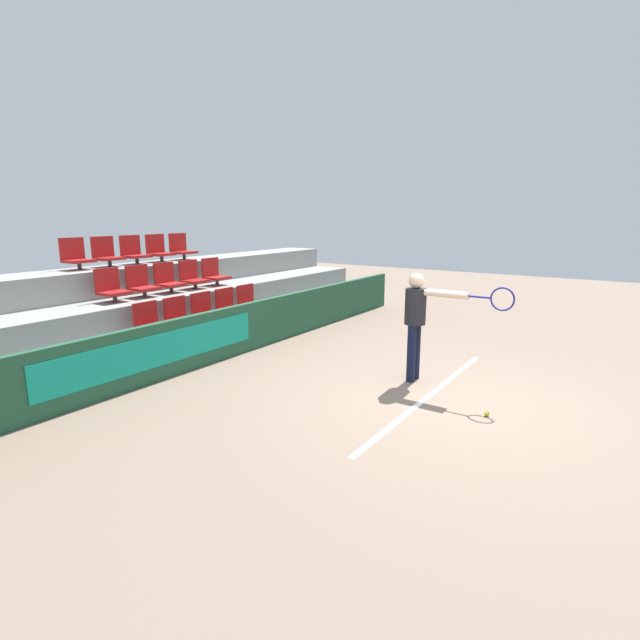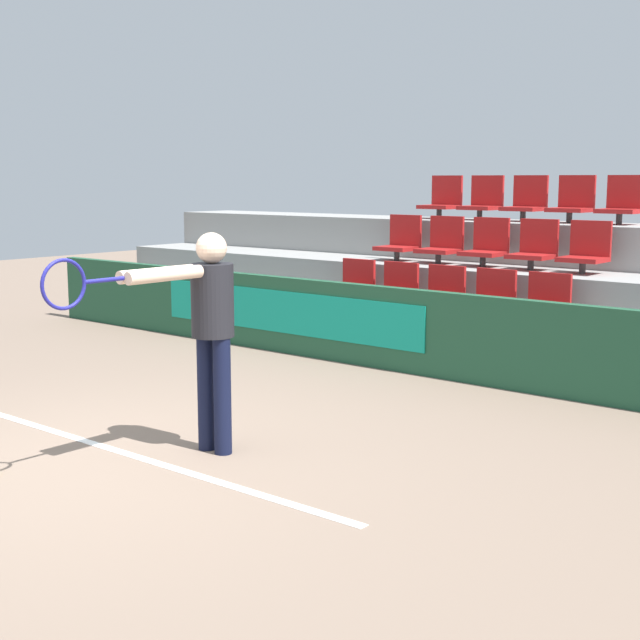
{
  "view_description": "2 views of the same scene",
  "coord_description": "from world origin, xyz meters",
  "px_view_note": "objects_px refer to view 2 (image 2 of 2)",
  "views": [
    {
      "loc": [
        -6.3,
        -2.04,
        2.46
      ],
      "look_at": [
        0.11,
        2.19,
        0.82
      ],
      "focal_mm": 28.0,
      "sensor_mm": 36.0,
      "label": 1
    },
    {
      "loc": [
        5.14,
        -3.65,
        2.0
      ],
      "look_at": [
        0.33,
        2.15,
        0.8
      ],
      "focal_mm": 50.0,
      "sensor_mm": 36.0,
      "label": 2
    }
  ],
  "objects_px": {
    "stadium_chair_7": "(486,246)",
    "stadium_chair_14": "(622,203)",
    "stadium_chair_5": "(400,241)",
    "stadium_chair_8": "(534,248)",
    "stadium_chair_6": "(442,243)",
    "stadium_chair_3": "(491,300)",
    "tennis_player": "(205,319)",
    "stadium_chair_9": "(586,251)",
    "stadium_chair_13": "(573,202)",
    "stadium_chair_10": "(442,200)",
    "stadium_chair_0": "(353,287)",
    "stadium_chair_2": "(441,296)",
    "stadium_chair_4": "(544,306)",
    "stadium_chair_12": "(526,202)",
    "stadium_chair_1": "(396,291)",
    "stadium_chair_11": "(483,201)"
  },
  "relations": [
    {
      "from": "stadium_chair_0",
      "to": "stadium_chair_7",
      "type": "distance_m",
      "value": 1.63
    },
    {
      "from": "stadium_chair_12",
      "to": "tennis_player",
      "type": "bearing_deg",
      "value": -85.39
    },
    {
      "from": "stadium_chair_14",
      "to": "stadium_chair_10",
      "type": "bearing_deg",
      "value": 180.0
    },
    {
      "from": "stadium_chair_3",
      "to": "stadium_chair_6",
      "type": "relative_size",
      "value": 1.0
    },
    {
      "from": "stadium_chair_6",
      "to": "stadium_chair_8",
      "type": "relative_size",
      "value": 1.0
    },
    {
      "from": "stadium_chair_0",
      "to": "stadium_chair_14",
      "type": "height_order",
      "value": "stadium_chair_14"
    },
    {
      "from": "stadium_chair_7",
      "to": "stadium_chair_14",
      "type": "relative_size",
      "value": 1.0
    },
    {
      "from": "stadium_chair_6",
      "to": "stadium_chair_14",
      "type": "relative_size",
      "value": 1.0
    },
    {
      "from": "stadium_chair_2",
      "to": "stadium_chair_3",
      "type": "xyz_separation_m",
      "value": [
        0.61,
        0.0,
        0.0
      ]
    },
    {
      "from": "stadium_chair_13",
      "to": "stadium_chair_7",
      "type": "bearing_deg",
      "value": -122.09
    },
    {
      "from": "stadium_chair_6",
      "to": "stadium_chair_8",
      "type": "bearing_deg",
      "value": 0.0
    },
    {
      "from": "stadium_chair_5",
      "to": "stadium_chair_8",
      "type": "xyz_separation_m",
      "value": [
        1.82,
        0.0,
        0.0
      ]
    },
    {
      "from": "stadium_chair_10",
      "to": "stadium_chair_11",
      "type": "relative_size",
      "value": 1.0
    },
    {
      "from": "stadium_chair_5",
      "to": "stadium_chair_9",
      "type": "xyz_separation_m",
      "value": [
        2.43,
        0.0,
        0.0
      ]
    },
    {
      "from": "stadium_chair_3",
      "to": "tennis_player",
      "type": "height_order",
      "value": "tennis_player"
    },
    {
      "from": "stadium_chair_0",
      "to": "stadium_chair_8",
      "type": "relative_size",
      "value": 1.0
    },
    {
      "from": "stadium_chair_3",
      "to": "stadium_chair_13",
      "type": "bearing_deg",
      "value": 90.0
    },
    {
      "from": "stadium_chair_0",
      "to": "stadium_chair_14",
      "type": "bearing_deg",
      "value": 38.57
    },
    {
      "from": "stadium_chair_5",
      "to": "stadium_chair_10",
      "type": "bearing_deg",
      "value": 90.0
    },
    {
      "from": "stadium_chair_7",
      "to": "stadium_chair_9",
      "type": "xyz_separation_m",
      "value": [
        1.21,
        0.0,
        0.0
      ]
    },
    {
      "from": "stadium_chair_2",
      "to": "stadium_chair_3",
      "type": "relative_size",
      "value": 1.0
    },
    {
      "from": "stadium_chair_2",
      "to": "stadium_chair_5",
      "type": "relative_size",
      "value": 1.0
    },
    {
      "from": "stadium_chair_1",
      "to": "stadium_chair_12",
      "type": "relative_size",
      "value": 1.0
    },
    {
      "from": "stadium_chair_0",
      "to": "stadium_chair_9",
      "type": "height_order",
      "value": "stadium_chair_9"
    },
    {
      "from": "stadium_chair_12",
      "to": "stadium_chair_13",
      "type": "bearing_deg",
      "value": 0.0
    },
    {
      "from": "stadium_chair_7",
      "to": "stadium_chair_10",
      "type": "xyz_separation_m",
      "value": [
        -1.21,
        0.97,
        0.49
      ]
    },
    {
      "from": "stadium_chair_10",
      "to": "stadium_chair_12",
      "type": "height_order",
      "value": "same"
    },
    {
      "from": "stadium_chair_6",
      "to": "stadium_chair_14",
      "type": "bearing_deg",
      "value": 27.99
    },
    {
      "from": "stadium_chair_5",
      "to": "stadium_chair_9",
      "type": "height_order",
      "value": "same"
    },
    {
      "from": "stadium_chair_0",
      "to": "stadium_chair_8",
      "type": "distance_m",
      "value": 2.12
    },
    {
      "from": "stadium_chair_3",
      "to": "stadium_chair_7",
      "type": "distance_m",
      "value": 1.24
    },
    {
      "from": "stadium_chair_3",
      "to": "tennis_player",
      "type": "relative_size",
      "value": 0.35
    },
    {
      "from": "stadium_chair_13",
      "to": "tennis_player",
      "type": "height_order",
      "value": "stadium_chair_13"
    },
    {
      "from": "stadium_chair_8",
      "to": "stadium_chair_11",
      "type": "height_order",
      "value": "stadium_chair_11"
    },
    {
      "from": "stadium_chair_0",
      "to": "stadium_chair_5",
      "type": "bearing_deg",
      "value": 90.0
    },
    {
      "from": "stadium_chair_4",
      "to": "stadium_chair_14",
      "type": "height_order",
      "value": "stadium_chair_14"
    },
    {
      "from": "stadium_chair_4",
      "to": "tennis_player",
      "type": "xyz_separation_m",
      "value": [
        -0.74,
        -3.95,
        0.27
      ]
    },
    {
      "from": "stadium_chair_2",
      "to": "stadium_chair_9",
      "type": "relative_size",
      "value": 1.0
    },
    {
      "from": "stadium_chair_0",
      "to": "stadium_chair_6",
      "type": "bearing_deg",
      "value": 57.91
    },
    {
      "from": "stadium_chair_8",
      "to": "stadium_chair_13",
      "type": "bearing_deg",
      "value": 90.0
    },
    {
      "from": "stadium_chair_1",
      "to": "stadium_chair_5",
      "type": "relative_size",
      "value": 1.0
    },
    {
      "from": "stadium_chair_2",
      "to": "stadium_chair_5",
      "type": "distance_m",
      "value": 1.63
    },
    {
      "from": "stadium_chair_5",
      "to": "stadium_chair_9",
      "type": "relative_size",
      "value": 1.0
    },
    {
      "from": "stadium_chair_0",
      "to": "stadium_chair_1",
      "type": "height_order",
      "value": "same"
    },
    {
      "from": "stadium_chair_6",
      "to": "stadium_chair_9",
      "type": "height_order",
      "value": "same"
    },
    {
      "from": "stadium_chair_3",
      "to": "stadium_chair_13",
      "type": "height_order",
      "value": "stadium_chair_13"
    },
    {
      "from": "stadium_chair_10",
      "to": "stadium_chair_13",
      "type": "xyz_separation_m",
      "value": [
        1.82,
        0.0,
        0.0
      ]
    },
    {
      "from": "stadium_chair_3",
      "to": "stadium_chair_7",
      "type": "bearing_deg",
      "value": 122.09
    },
    {
      "from": "stadium_chair_0",
      "to": "stadium_chair_3",
      "type": "distance_m",
      "value": 1.82
    },
    {
      "from": "stadium_chair_4",
      "to": "stadium_chair_10",
      "type": "xyz_separation_m",
      "value": [
        -2.43,
        1.94,
        0.98
      ]
    }
  ]
}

